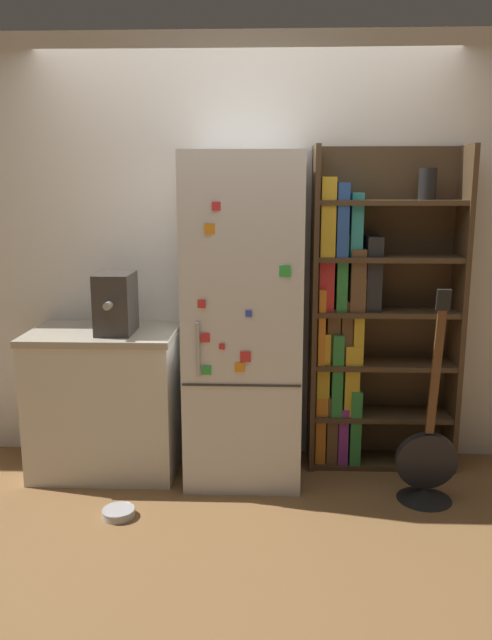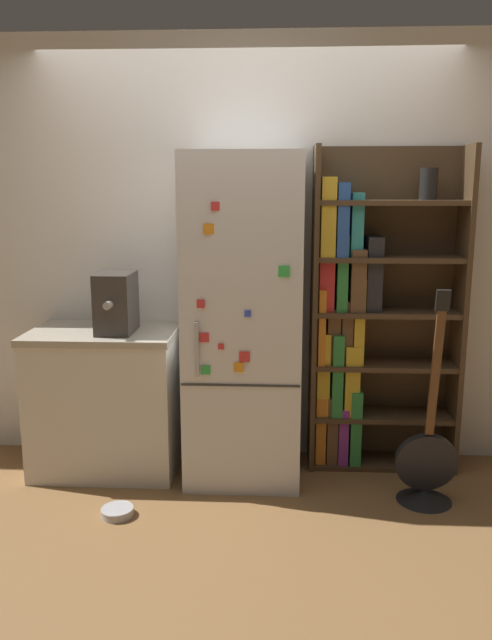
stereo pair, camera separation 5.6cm
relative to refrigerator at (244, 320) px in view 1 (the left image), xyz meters
The scene contains 8 objects.
ground_plane 0.96m from the refrigerator, 89.98° to the right, with size 16.00×16.00×0.00m, color olive.
wall_back 0.49m from the refrigerator, 89.99° to the left, with size 8.00×0.05×2.60m.
refrigerator is the anchor object (origin of this frame).
bookshelf 0.75m from the refrigerator, 14.65° to the left, with size 0.89×0.30×1.94m.
kitchen_counter 0.98m from the refrigerator, behind, with size 0.87×0.59×0.87m.
espresso_machine 0.75m from the refrigerator, behind, with size 0.20×0.35×0.35m.
guitar 1.32m from the refrigerator, 17.21° to the right, with size 0.34×0.30×1.21m.
pet_bowl 1.25m from the refrigerator, 138.38° to the right, with size 0.17×0.17×0.05m.
Camera 1 is at (0.15, -3.40, 1.69)m, focal length 35.00 mm.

